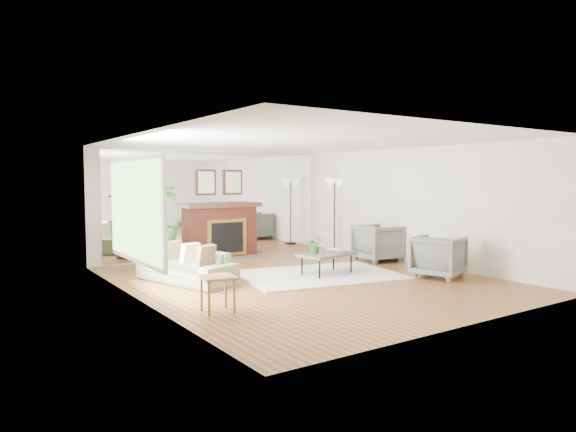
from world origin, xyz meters
TOP-DOWN VIEW (x-y plane):
  - ground at (0.00, 0.00)m, footprint 7.00×7.00m
  - wall_left at (-2.99, 0.00)m, footprint 0.02×7.00m
  - wall_right at (2.99, 0.00)m, footprint 0.02×7.00m
  - wall_back at (0.00, 3.49)m, footprint 6.00×0.02m
  - mirror_panel at (0.00, 3.47)m, footprint 5.40×0.04m
  - window_panel at (-2.96, 0.40)m, footprint 0.04×2.40m
  - fireplace at (0.00, 3.26)m, footprint 1.85×0.83m
  - area_rug at (0.44, 0.17)m, footprint 3.26×2.60m
  - coffee_table at (0.59, 0.11)m, footprint 1.16×0.80m
  - sofa at (-1.89, 0.98)m, footprint 1.29×2.07m
  - armchair_back at (2.60, 0.83)m, footprint 0.96×0.94m
  - armchair_front at (2.18, -1.20)m, footprint 1.08×1.06m
  - side_table at (-2.33, -1.17)m, footprint 0.50×0.50m
  - potted_ficus at (-1.89, 2.47)m, footprint 1.04×1.04m
  - floor_lamp at (2.70, 2.48)m, footprint 0.60×0.33m
  - tabletop_plant at (0.34, 0.16)m, footprint 0.33×0.29m
  - fruit_bowl at (0.84, 0.00)m, footprint 0.31×0.31m
  - book at (0.86, 0.28)m, footprint 0.27×0.35m

SIDE VIEW (x-z plane):
  - ground at x=0.00m, z-range 0.00..0.00m
  - area_rug at x=0.44m, z-range 0.00..0.03m
  - sofa at x=-1.89m, z-range 0.00..0.56m
  - armchair_front at x=2.18m, z-range 0.00..0.78m
  - coffee_table at x=0.59m, z-range 0.18..0.61m
  - armchair_back at x=2.60m, z-range 0.00..0.82m
  - side_table at x=-2.33m, z-range 0.17..0.67m
  - book at x=0.86m, z-range 0.43..0.45m
  - fruit_bowl at x=0.84m, z-range 0.43..0.49m
  - tabletop_plant at x=0.34m, z-range 0.43..0.76m
  - fireplace at x=0.00m, z-range -0.37..1.68m
  - potted_ficus at x=-1.89m, z-range 0.06..1.83m
  - wall_left at x=-2.99m, z-range 0.00..2.50m
  - wall_right at x=2.99m, z-range 0.00..2.50m
  - wall_back at x=0.00m, z-range 0.00..2.50m
  - mirror_panel at x=0.00m, z-range 0.05..2.45m
  - window_panel at x=-2.96m, z-range 0.60..2.10m
  - floor_lamp at x=2.70m, z-range 0.65..2.50m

